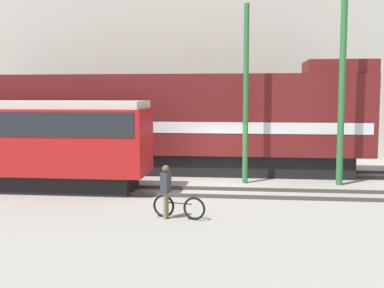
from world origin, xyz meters
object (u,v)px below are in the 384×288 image
bicycle (179,207)px  person (166,186)px  utility_pole_center (342,82)px  freight_locomotive (150,122)px  utility_pole_left (246,95)px  streetcar (31,139)px

bicycle → person: (-0.39, -0.06, 0.64)m
person → utility_pole_center: size_ratio=0.19×
person → freight_locomotive: bearing=104.6°
bicycle → utility_pole_left: utility_pole_left is taller
freight_locomotive → bicycle: 9.33m
freight_locomotive → bicycle: bearing=-73.0°
bicycle → utility_pole_left: 7.36m
streetcar → person: streetcar is taller
freight_locomotive → utility_pole_center: utility_pole_center is taller
freight_locomotive → utility_pole_left: size_ratio=2.79×
person → utility_pole_left: utility_pole_left is taller
person → streetcar: bearing=147.7°
streetcar → bicycle: (6.42, -3.76, -1.66)m
freight_locomotive → streetcar: bearing=-127.4°
bicycle → utility_pole_center: size_ratio=0.20×
streetcar → utility_pole_center: 12.75m
bicycle → utility_pole_center: bearing=46.6°
utility_pole_left → utility_pole_center: 3.95m
streetcar → utility_pole_left: 8.91m
streetcar → bicycle: bearing=-30.3°
utility_pole_left → utility_pole_center: size_ratio=0.88×
freight_locomotive → utility_pole_center: 9.07m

